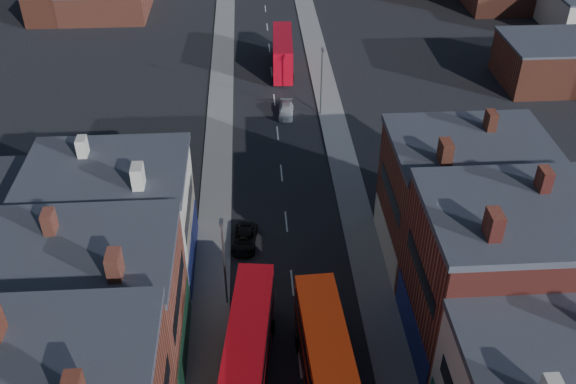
{
  "coord_description": "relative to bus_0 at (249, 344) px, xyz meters",
  "views": [
    {
      "loc": [
        -2.7,
        -5.79,
        35.94
      ],
      "look_at": [
        0.0,
        37.42,
        5.15
      ],
      "focal_mm": 40.0,
      "sensor_mm": 36.0,
      "label": 1
    }
  ],
  "objects": [
    {
      "name": "pavement_west",
      "position": [
        -3.0,
        26.53,
        -2.56
      ],
      "size": [
        3.0,
        200.0,
        0.12
      ],
      "primitive_type": "cube",
      "color": "gray",
      "rests_on": "ground"
    },
    {
      "name": "pavement_east",
      "position": [
        10.0,
        26.53,
        -2.56
      ],
      "size": [
        3.0,
        200.0,
        0.12
      ],
      "primitive_type": "cube",
      "color": "gray",
      "rests_on": "ground"
    },
    {
      "name": "lamp_post_2",
      "position": [
        -1.7,
        6.53,
        2.09
      ],
      "size": [
        0.25,
        0.7,
        8.12
      ],
      "color": "slate",
      "rests_on": "ground"
    },
    {
      "name": "lamp_post_3",
      "position": [
        8.7,
        36.53,
        2.09
      ],
      "size": [
        0.25,
        0.7,
        8.12
      ],
      "color": "slate",
      "rests_on": "ground"
    },
    {
      "name": "bus_0",
      "position": [
        0.0,
        0.0,
        0.0
      ],
      "size": [
        3.86,
        11.45,
        4.85
      ],
      "rotation": [
        0.0,
        0.0,
        -0.12
      ],
      "color": "#B40A13",
      "rests_on": "ground"
    },
    {
      "name": "bus_1",
      "position": [
        5.0,
        -2.17,
        0.19
      ],
      "size": [
        3.5,
        12.16,
        5.2
      ],
      "rotation": [
        0.0,
        0.0,
        0.05
      ],
      "color": "#A42509",
      "rests_on": "ground"
    },
    {
      "name": "bus_2",
      "position": [
        5.0,
        48.93,
        -0.11
      ],
      "size": [
        3.08,
        10.86,
        4.65
      ],
      "rotation": [
        0.0,
        0.0,
        -0.04
      ],
      "color": "#B70818",
      "rests_on": "ground"
    },
    {
      "name": "car_2",
      "position": [
        -0.29,
        13.56,
        -2.01
      ],
      "size": [
        2.46,
        4.53,
        1.21
      ],
      "primitive_type": "imported",
      "rotation": [
        0.0,
        0.0,
        -0.11
      ],
      "color": "black",
      "rests_on": "ground"
    },
    {
      "name": "car_3",
      "position": [
        4.7,
        36.62,
        -2.02
      ],
      "size": [
        2.04,
        4.26,
        1.2
      ],
      "primitive_type": "imported",
      "rotation": [
        0.0,
        0.0,
        -0.09
      ],
      "color": "silver",
      "rests_on": "ground"
    }
  ]
}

